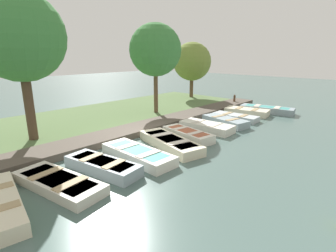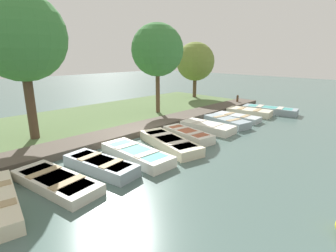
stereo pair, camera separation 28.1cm
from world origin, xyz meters
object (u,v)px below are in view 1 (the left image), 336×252
object	(u,v)px
rowboat_8	(225,121)
rowboat_10	(247,112)
rowboat_2	(58,183)
park_tree_left	(19,37)
rowboat_5	(170,142)
park_tree_right	(192,62)
park_tree_center	(155,50)
rowboat_6	(188,134)
rowboat_4	(138,154)
rowboat_3	(103,166)
rowboat_11	(267,109)
rowboat_9	(235,117)
rowboat_7	(207,127)
mooring_post_far	(234,100)

from	to	relation	value
rowboat_8	rowboat_10	bearing A→B (deg)	106.44
rowboat_2	park_tree_left	world-z (taller)	park_tree_left
rowboat_5	park_tree_right	distance (m)	13.25
rowboat_2	park_tree_center	bearing A→B (deg)	109.14
rowboat_6	park_tree_left	distance (m)	8.25
rowboat_4	rowboat_6	bearing A→B (deg)	94.47
rowboat_3	park_tree_right	size ratio (longest dim) A/B	0.61
rowboat_8	rowboat_11	bearing A→B (deg)	96.22
rowboat_3	park_tree_center	xyz separation A→B (m)	(-4.86, 7.38, 3.90)
rowboat_2	park_tree_right	world-z (taller)	park_tree_right
rowboat_8	rowboat_9	size ratio (longest dim) A/B	1.03
rowboat_2	rowboat_7	distance (m)	8.10
rowboat_4	mooring_post_far	distance (m)	12.69
rowboat_3	rowboat_5	xyz separation A→B (m)	(0.05, 3.36, -0.00)
rowboat_11	rowboat_6	bearing A→B (deg)	-102.71
rowboat_4	rowboat_9	bearing A→B (deg)	93.88
mooring_post_far	park_tree_left	bearing A→B (deg)	-98.55
rowboat_5	rowboat_9	distance (m)	6.35
rowboat_4	rowboat_10	xyz separation A→B (m)	(-0.51, 9.91, 0.01)
park_tree_left	rowboat_3	bearing A→B (deg)	4.42
mooring_post_far	rowboat_5	bearing A→B (deg)	-75.18
rowboat_10	rowboat_3	bearing A→B (deg)	-97.57
rowboat_5	rowboat_6	size ratio (longest dim) A/B	1.28
rowboat_2	rowboat_3	size ratio (longest dim) A/B	1.12
rowboat_11	rowboat_5	bearing A→B (deg)	-101.29
rowboat_7	park_tree_right	bearing A→B (deg)	129.89
rowboat_2	rowboat_11	distance (m)	14.52
rowboat_7	rowboat_11	world-z (taller)	rowboat_11
rowboat_5	rowboat_11	distance (m)	9.62
rowboat_11	mooring_post_far	distance (m)	3.15
rowboat_3	rowboat_6	distance (m)	4.79
rowboat_2	park_tree_left	xyz separation A→B (m)	(-4.88, 1.17, 4.38)
park_tree_center	rowboat_7	bearing A→B (deg)	-10.17
rowboat_6	rowboat_7	xyz separation A→B (m)	(-0.14, 1.76, -0.00)
rowboat_2	rowboat_10	xyz separation A→B (m)	(-0.44, 12.99, 0.05)
rowboat_7	rowboat_8	distance (m)	1.69
mooring_post_far	park_tree_left	world-z (taller)	park_tree_left
rowboat_9	rowboat_5	bearing A→B (deg)	-88.90
rowboat_2	rowboat_9	xyz separation A→B (m)	(-0.31, 11.24, 0.01)
mooring_post_far	park_tree_left	xyz separation A→B (m)	(-2.15, -14.28, 4.12)
rowboat_3	park_tree_center	distance (m)	9.66
park_tree_right	rowboat_2	bearing A→B (deg)	-65.47
park_tree_left	park_tree_center	bearing A→B (deg)	89.80
rowboat_4	rowboat_5	distance (m)	1.83
rowboat_2	rowboat_8	size ratio (longest dim) A/B	1.17
rowboat_2	park_tree_left	size ratio (longest dim) A/B	0.52
rowboat_10	park_tree_left	bearing A→B (deg)	-120.37
park_tree_center	park_tree_right	bearing A→B (deg)	108.74
park_tree_left	rowboat_11	bearing A→B (deg)	68.92
mooring_post_far	park_tree_center	distance (m)	7.79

